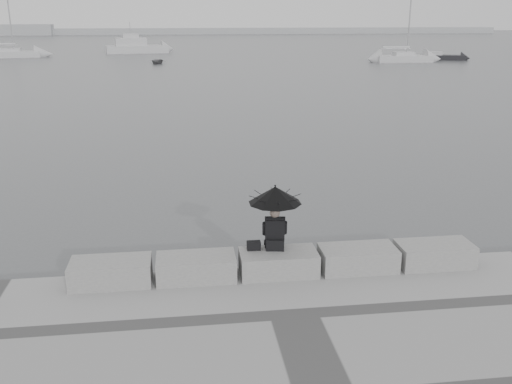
{
  "coord_description": "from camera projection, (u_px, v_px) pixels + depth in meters",
  "views": [
    {
      "loc": [
        -1.87,
        -11.12,
        5.71
      ],
      "look_at": [
        -0.02,
        3.0,
        1.22
      ],
      "focal_mm": 40.0,
      "sensor_mm": 36.0,
      "label": 1
    }
  ],
  "objects": [
    {
      "name": "stone_block_right",
      "position": [
        358.0,
        259.0,
        12.03
      ],
      "size": [
        1.6,
        0.8,
        0.5
      ],
      "primitive_type": "cube",
      "color": "slate",
      "rests_on": "promenade"
    },
    {
      "name": "distant_landmass",
      "position": [
        155.0,
        31.0,
        157.29
      ],
      "size": [
        180.0,
        8.0,
        2.8
      ],
      "color": "#9FA2A4",
      "rests_on": "ground"
    },
    {
      "name": "motor_cruiser",
      "position": [
        137.0,
        47.0,
        84.24
      ],
      "size": [
        9.31,
        4.28,
        4.5
      ],
      "rotation": [
        0.0,
        0.0,
        0.17
      ],
      "color": "#B8B8BA",
      "rests_on": "ground"
    },
    {
      "name": "dinghy",
      "position": [
        157.0,
        61.0,
        66.97
      ],
      "size": [
        3.14,
        1.48,
        0.52
      ],
      "primitive_type": "imported",
      "rotation": [
        0.0,
        0.0,
        -0.06
      ],
      "color": "slate",
      "rests_on": "ground"
    },
    {
      "name": "stone_block_left",
      "position": [
        196.0,
        268.0,
        11.6
      ],
      "size": [
        1.6,
        0.8,
        0.5
      ],
      "primitive_type": "cube",
      "color": "slate",
      "rests_on": "promenade"
    },
    {
      "name": "sailboat_left",
      "position": [
        10.0,
        54.0,
        75.8
      ],
      "size": [
        7.81,
        3.52,
        12.9
      ],
      "rotation": [
        0.0,
        0.0,
        0.15
      ],
      "color": "#B8B8BA",
      "rests_on": "ground"
    },
    {
      "name": "sailboat_right",
      "position": [
        403.0,
        57.0,
        68.91
      ],
      "size": [
        6.68,
        2.65,
        12.9
      ],
      "rotation": [
        0.0,
        0.0,
        -0.04
      ],
      "color": "#B8B8BA",
      "rests_on": "ground"
    },
    {
      "name": "stone_block_far_left",
      "position": [
        111.0,
        272.0,
        11.39
      ],
      "size": [
        1.6,
        0.8,
        0.5
      ],
      "primitive_type": "cube",
      "color": "slate",
      "rests_on": "promenade"
    },
    {
      "name": "ground",
      "position": [
        275.0,
        286.0,
        12.47
      ],
      "size": [
        360.0,
        360.0,
        0.0
      ],
      "primitive_type": "plane",
      "color": "#4B4E51",
      "rests_on": "ground"
    },
    {
      "name": "small_motorboat",
      "position": [
        442.0,
        57.0,
        72.12
      ],
      "size": [
        5.8,
        3.49,
        1.1
      ],
      "rotation": [
        0.0,
        0.0,
        -0.36
      ],
      "color": "black",
      "rests_on": "ground"
    },
    {
      "name": "stone_block_far_right",
      "position": [
        434.0,
        254.0,
        12.24
      ],
      "size": [
        1.6,
        0.8,
        0.5
      ],
      "primitive_type": "cube",
      "color": "slate",
      "rests_on": "promenade"
    },
    {
      "name": "stone_block_centre",
      "position": [
        278.0,
        263.0,
        11.82
      ],
      "size": [
        1.6,
        0.8,
        0.5
      ],
      "primitive_type": "cube",
      "color": "slate",
      "rests_on": "promenade"
    },
    {
      "name": "bag",
      "position": [
        254.0,
        246.0,
        11.83
      ],
      "size": [
        0.28,
        0.16,
        0.18
      ],
      "primitive_type": "cube",
      "color": "black",
      "rests_on": "stone_block_centre"
    },
    {
      "name": "seated_person",
      "position": [
        275.0,
        204.0,
        11.62
      ],
      "size": [
        1.1,
        1.1,
        1.39
      ],
      "rotation": [
        0.0,
        0.0,
        -0.16
      ],
      "color": "black",
      "rests_on": "stone_block_centre"
    }
  ]
}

